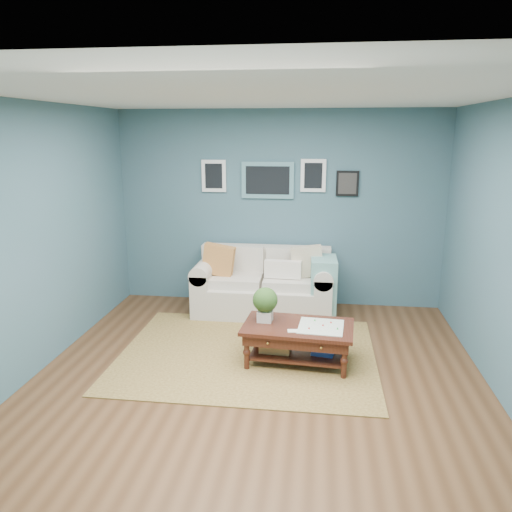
# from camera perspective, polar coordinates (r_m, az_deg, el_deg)

# --- Properties ---
(room_shell) EXTENTS (5.00, 5.02, 2.70)m
(room_shell) POSITION_cam_1_polar(r_m,az_deg,el_deg) (4.58, 0.09, 0.91)
(room_shell) COLOR brown
(room_shell) RESTS_ON ground
(area_rug) EXTENTS (2.78, 2.23, 0.01)m
(area_rug) POSITION_cam_1_polar(r_m,az_deg,el_deg) (5.63, -0.98, -11.11)
(area_rug) COLOR brown
(area_rug) RESTS_ON ground
(loveseat) EXTENTS (1.88, 0.85, 0.97)m
(loveseat) POSITION_cam_1_polar(r_m,az_deg,el_deg) (6.73, 1.57, -3.30)
(loveseat) COLOR beige
(loveseat) RESTS_ON ground
(coffee_table) EXTENTS (1.19, 0.75, 0.80)m
(coffee_table) POSITION_cam_1_polar(r_m,az_deg,el_deg) (5.33, 4.17, -8.54)
(coffee_table) COLOR #33150B
(coffee_table) RESTS_ON ground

